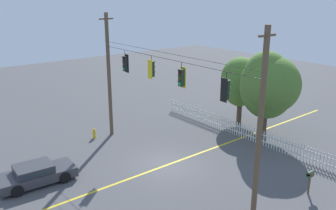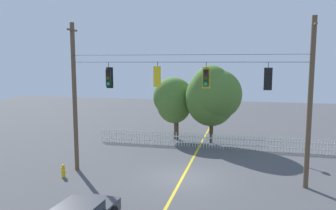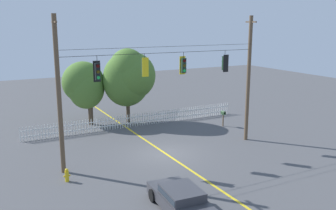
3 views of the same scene
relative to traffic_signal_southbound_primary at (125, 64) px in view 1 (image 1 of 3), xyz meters
The scene contains 13 objects.
ground 7.37m from the traffic_signal_southbound_primary, ahead, with size 80.00×80.00×0.00m, color #4C4C4F.
lane_centerline_stripe 7.37m from the traffic_signal_southbound_primary, ahead, with size 0.16×36.00×0.01m, color gold.
signal_support_span 4.65m from the traffic_signal_southbound_primary, ahead, with size 13.85×1.10×9.13m.
traffic_signal_southbound_primary is the anchor object (origin of this frame).
traffic_signal_westbound_side 3.02m from the traffic_signal_southbound_primary, ahead, with size 0.43×0.38×1.42m.
traffic_signal_northbound_secondary 5.81m from the traffic_signal_southbound_primary, ahead, with size 0.43×0.38×1.47m.
traffic_signal_northbound_primary 9.12m from the traffic_signal_southbound_primary, ahead, with size 0.43×0.38×1.49m.
white_picket_fence 10.55m from the traffic_signal_southbound_primary, 52.66° to the left, with size 18.86×0.06×1.10m.
autumn_maple_near_fence 10.38m from the traffic_signal_southbound_primary, 79.53° to the left, with size 3.59×3.22×5.44m.
autumn_maple_mid 10.40m from the traffic_signal_southbound_primary, 58.16° to the left, with size 4.63×3.97×6.52m.
parked_car 9.04m from the traffic_signal_southbound_primary, 77.61° to the right, with size 2.21×4.32×1.15m.
fire_hydrant 6.15m from the traffic_signal_southbound_primary, 149.16° to the right, with size 0.38×0.22×0.76m.
roadside_mailbox 13.42m from the traffic_signal_southbound_primary, 17.73° to the left, with size 0.25×0.44×1.34m.
Camera 1 is at (16.16, -12.93, 10.36)m, focal length 38.66 mm.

